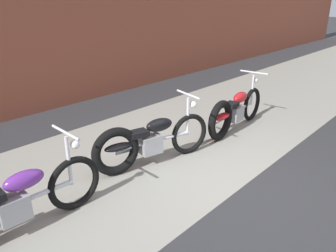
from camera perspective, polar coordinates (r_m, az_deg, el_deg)
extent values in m
plane|color=#2D2D30|center=(4.72, 12.28, -10.32)|extent=(80.00, 80.00, 0.00)
cube|color=gray|center=(5.66, -3.13, -4.19)|extent=(36.00, 3.50, 0.01)
torus|color=black|center=(4.23, -15.60, -9.33)|extent=(0.68, 0.11, 0.68)
cylinder|color=silver|center=(4.00, -23.87, -11.78)|extent=(1.24, 0.12, 0.06)
cube|color=#99999E|center=(4.00, -24.86, -12.63)|extent=(0.33, 0.24, 0.28)
ellipsoid|color=#6B2D93|center=(3.90, -23.31, -8.44)|extent=(0.45, 0.21, 0.20)
cylinder|color=silver|center=(4.07, -16.52, -5.75)|extent=(0.05, 0.05, 0.62)
cylinder|color=silver|center=(3.92, -17.07, -1.06)|extent=(0.06, 0.58, 0.03)
sphere|color=white|center=(4.03, -15.55, -3.05)|extent=(0.11, 0.11, 0.11)
torus|color=black|center=(5.44, 3.65, -1.37)|extent=(0.68, 0.25, 0.68)
torus|color=black|center=(4.84, -8.87, -4.34)|extent=(0.74, 0.31, 0.73)
cylinder|color=silver|center=(5.10, -2.23, -2.50)|extent=(1.21, 0.37, 0.06)
cube|color=#99999E|center=(5.08, -3.00, -3.11)|extent=(0.37, 0.29, 0.28)
ellipsoid|color=black|center=(5.04, -1.49, 0.19)|extent=(0.47, 0.30, 0.20)
ellipsoid|color=black|center=(4.83, -8.37, -3.56)|extent=(0.47, 0.29, 0.10)
cube|color=black|center=(4.90, -5.07, -1.29)|extent=(0.32, 0.26, 0.08)
cylinder|color=silver|center=(5.31, 3.38, 1.62)|extent=(0.05, 0.05, 0.62)
cylinder|color=silver|center=(5.20, 3.47, 5.36)|extent=(0.18, 0.57, 0.03)
sphere|color=white|center=(5.31, 4.30, 3.65)|extent=(0.11, 0.11, 0.11)
cylinder|color=silver|center=(5.13, -6.15, -3.93)|extent=(0.55, 0.20, 0.06)
torus|color=black|center=(7.14, 14.06, 3.63)|extent=(0.68, 0.13, 0.68)
torus|color=black|center=(6.02, 8.91, 0.95)|extent=(0.74, 0.18, 0.73)
cylinder|color=silver|center=(6.56, 11.72, 2.63)|extent=(1.24, 0.15, 0.06)
cube|color=#99999E|center=(6.51, 11.37, 2.12)|extent=(0.34, 0.24, 0.28)
ellipsoid|color=red|center=(6.56, 12.19, 4.79)|extent=(0.45, 0.22, 0.20)
ellipsoid|color=red|center=(6.04, 9.17, 1.61)|extent=(0.45, 0.21, 0.10)
cube|color=black|center=(6.27, 10.68, 3.55)|extent=(0.29, 0.22, 0.08)
cylinder|color=silver|center=(7.02, 14.15, 5.96)|extent=(0.05, 0.05, 0.62)
cylinder|color=silver|center=(6.94, 14.41, 8.82)|extent=(0.08, 0.58, 0.03)
sphere|color=white|center=(7.06, 14.62, 7.52)|extent=(0.11, 0.11, 0.11)
cylinder|color=silver|center=(6.40, 9.14, 1.17)|extent=(0.55, 0.10, 0.06)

